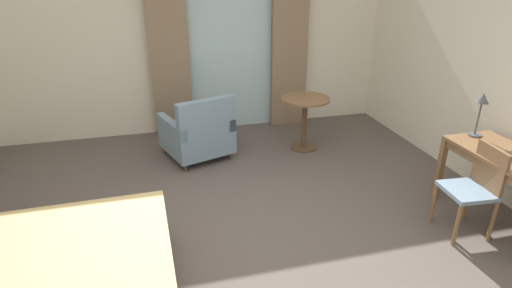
# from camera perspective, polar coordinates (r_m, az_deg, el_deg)

# --- Properties ---
(ground) EXTENTS (6.45, 6.86, 0.10)m
(ground) POSITION_cam_1_polar(r_m,az_deg,el_deg) (3.89, -1.70, -14.83)
(ground) COLOR #564C47
(wall_back) EXTENTS (6.05, 0.12, 2.73)m
(wall_back) POSITION_cam_1_polar(r_m,az_deg,el_deg) (6.26, -8.59, 14.13)
(wall_back) COLOR silver
(wall_back) RESTS_ON ground
(balcony_glass_door) EXTENTS (1.37, 0.02, 2.41)m
(balcony_glass_door) POSITION_cam_1_polar(r_m,az_deg,el_deg) (6.29, -3.63, 12.86)
(balcony_glass_door) COLOR silver
(balcony_glass_door) RESTS_ON ground
(curtain_panel_left) EXTENTS (0.56, 0.10, 2.59)m
(curtain_panel_left) POSITION_cam_1_polar(r_m,az_deg,el_deg) (6.07, -12.08, 12.92)
(curtain_panel_left) COLOR #897056
(curtain_panel_left) RESTS_ON ground
(curtain_panel_right) EXTENTS (0.56, 0.10, 2.59)m
(curtain_panel_right) POSITION_cam_1_polar(r_m,az_deg,el_deg) (6.41, 4.71, 13.88)
(curtain_panel_right) COLOR #897056
(curtain_panel_right) RESTS_ON ground
(writing_desk) EXTENTS (0.60, 1.22, 0.74)m
(writing_desk) POSITION_cam_1_polar(r_m,az_deg,el_deg) (4.53, 31.98, -2.56)
(writing_desk) COLOR brown
(writing_desk) RESTS_ON ground
(desk_chair) EXTENTS (0.43, 0.45, 0.88)m
(desk_chair) POSITION_cam_1_polar(r_m,az_deg,el_deg) (4.32, 28.32, -5.07)
(desk_chair) COLOR gray
(desk_chair) RESTS_ON ground
(desk_lamp) EXTENTS (0.15, 0.15, 0.47)m
(desk_lamp) POSITION_cam_1_polar(r_m,az_deg,el_deg) (4.74, 28.96, 4.85)
(desk_lamp) COLOR #4C4C51
(desk_lamp) RESTS_ON writing_desk
(armchair_by_window) EXTENTS (0.99, 1.00, 0.88)m
(armchair_by_window) POSITION_cam_1_polar(r_m,az_deg,el_deg) (5.43, -8.10, 1.45)
(armchair_by_window) COLOR gray
(armchair_by_window) RESTS_ON ground
(round_cafe_table) EXTENTS (0.66, 0.66, 0.74)m
(round_cafe_table) POSITION_cam_1_polar(r_m,az_deg,el_deg) (5.64, 6.85, 4.53)
(round_cafe_table) COLOR brown
(round_cafe_table) RESTS_ON ground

